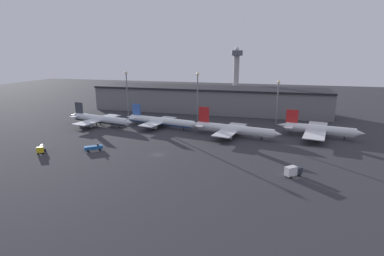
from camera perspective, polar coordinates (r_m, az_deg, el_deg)
ground at (r=123.06m, az=-6.51°, el=-5.06°), size 600.00×600.00×0.00m
terminal_building at (r=211.09m, az=3.07°, el=5.50°), size 160.07×30.61×17.05m
airplane_0 at (r=177.74m, az=-17.15°, el=1.60°), size 45.52×31.52×12.22m
airplane_1 at (r=166.44m, az=-5.98°, el=1.29°), size 46.89×27.95×11.97m
airplane_2 at (r=148.77m, az=7.86°, el=-0.27°), size 46.72×30.65×13.57m
airplane_3 at (r=158.92m, az=22.97°, el=-0.30°), size 40.17×38.74×12.63m
service_vehicle_0 at (r=133.37m, az=-18.24°, el=-3.55°), size 7.23×6.62×2.89m
service_vehicle_1 at (r=138.76m, az=-26.78°, el=-3.55°), size 4.49×5.64×3.02m
service_vehicle_2 at (r=106.11m, az=18.65°, el=-7.77°), size 6.02×5.75×3.74m
lamp_post_0 at (r=196.73m, az=-12.30°, el=7.35°), size 1.80×1.80×28.91m
lamp_post_1 at (r=180.24m, az=1.07°, el=7.09°), size 1.80×1.80×29.05m
lamp_post_2 at (r=175.20m, az=16.01°, el=5.68°), size 1.80×1.80×25.35m
control_tower at (r=241.63m, az=8.42°, el=10.62°), size 9.00×9.00×44.77m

